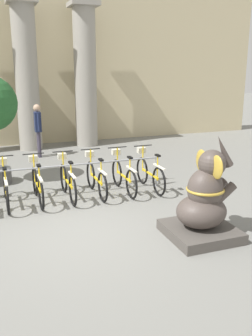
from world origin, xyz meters
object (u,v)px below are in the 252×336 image
at_px(bicycle_1, 6,187).
at_px(bicycle_2, 37,184).
at_px(bicycle_4, 96,178).
at_px(elephant_statue, 204,204).
at_px(bicycle_5, 123,175).
at_px(bicycle_6, 150,173).
at_px(bicycle_3, 67,181).
at_px(person_pedestrian, 38,125).

bearing_deg(bicycle_1, bicycle_2, 0.10).
height_order(bicycle_4, elephant_statue, elephant_statue).
relative_size(bicycle_4, elephant_statue, 0.93).
height_order(bicycle_5, bicycle_6, same).
height_order(bicycle_5, elephant_statue, elephant_statue).
bearing_deg(bicycle_3, person_pedestrian, 90.68).
relative_size(bicycle_2, bicycle_3, 1.00).
distance_m(bicycle_3, bicycle_4, 0.68).
height_order(bicycle_2, bicycle_6, same).
height_order(bicycle_4, bicycle_6, same).
height_order(bicycle_1, bicycle_4, same).
bearing_deg(bicycle_6, elephant_statue, -94.03).
bearing_deg(bicycle_5, bicycle_1, -179.90).
relative_size(bicycle_1, bicycle_5, 1.00).
distance_m(bicycle_5, elephant_statue, 2.88).
height_order(bicycle_3, person_pedestrian, person_pedestrian).
xyz_separation_m(bicycle_2, person_pedestrian, (0.63, 4.40, 0.65)).
distance_m(bicycle_2, bicycle_4, 1.36).
distance_m(bicycle_2, bicycle_3, 0.68).
xyz_separation_m(bicycle_4, bicycle_6, (1.36, -0.05, 0.00)).
bearing_deg(bicycle_4, bicycle_6, -2.03).
relative_size(bicycle_3, bicycle_6, 1.00).
relative_size(bicycle_6, elephant_statue, 0.93).
distance_m(bicycle_4, elephant_statue, 3.09).
height_order(bicycle_1, bicycle_6, same).
height_order(bicycle_6, person_pedestrian, person_pedestrian).
distance_m(bicycle_6, person_pedestrian, 4.94).
distance_m(bicycle_1, bicycle_2, 0.68).
height_order(bicycle_1, bicycle_5, same).
distance_m(bicycle_2, bicycle_6, 2.72).
bearing_deg(bicycle_4, bicycle_2, -179.01).
height_order(bicycle_2, bicycle_3, same).
xyz_separation_m(bicycle_4, bicycle_5, (0.68, -0.02, 0.00)).
xyz_separation_m(bicycle_1, bicycle_2, (0.68, 0.00, 0.00)).
bearing_deg(bicycle_6, bicycle_5, 177.64).
relative_size(bicycle_2, bicycle_5, 1.00).
relative_size(bicycle_4, bicycle_6, 1.00).
relative_size(bicycle_2, elephant_statue, 0.93).
height_order(bicycle_3, bicycle_6, same).
xyz_separation_m(bicycle_4, person_pedestrian, (-0.73, 4.38, 0.65)).
height_order(bicycle_3, bicycle_4, same).
bearing_deg(bicycle_1, bicycle_3, 0.52).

